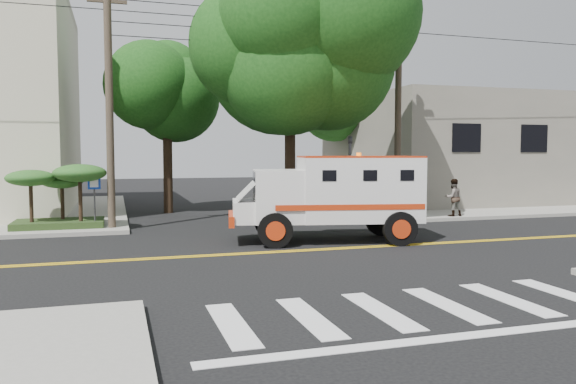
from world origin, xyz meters
name	(u,v)px	position (x,y,z in m)	size (l,w,h in m)	color
ground	(307,250)	(0.00, 0.00, 0.00)	(100.00, 100.00, 0.00)	black
sidewalk_ne	(446,200)	(13.50, 13.50, 0.07)	(17.00, 17.00, 0.15)	gray
building_right	(464,149)	(15.00, 14.00, 3.15)	(14.00, 12.00, 6.00)	slate
utility_pole_left	(109,110)	(-5.60, 6.00, 4.50)	(0.28, 0.28, 9.00)	#382D23
utility_pole_right	(398,116)	(6.30, 6.20, 4.50)	(0.28, 0.28, 9.00)	#382D23
tree_main	(302,47)	(1.94, 6.21, 7.20)	(6.08, 5.70, 9.85)	black
tree_left	(174,94)	(-2.68, 11.79, 5.73)	(4.48, 4.20, 7.70)	black
tree_right	(360,100)	(8.84, 15.77, 6.09)	(4.80, 4.50, 8.20)	black
traffic_signal	(350,170)	(3.80, 5.60, 2.23)	(0.15, 0.18, 3.60)	#3F3F42
accessibility_sign	(94,195)	(-6.20, 6.17, 1.37)	(0.45, 0.10, 2.02)	#3F3F42
palm_planter	(59,187)	(-7.44, 6.62, 1.65)	(3.52, 2.63, 2.36)	#1E3314
armored_truck	(335,193)	(1.44, 1.40, 1.60)	(6.50, 3.44, 2.82)	silver
pedestrian_a	(396,196)	(5.91, 5.50, 1.11)	(0.70, 0.46, 1.92)	gray
pedestrian_b	(453,198)	(8.67, 5.50, 0.97)	(0.79, 0.62, 1.63)	gray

